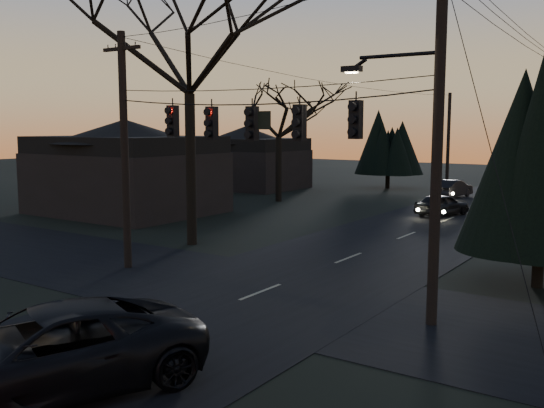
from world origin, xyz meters
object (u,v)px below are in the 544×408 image
Objects in this scene: utility_pole_far_l at (447,187)px; sedan_oncoming_a at (442,205)px; evergreen_right at (544,159)px; suv_near at (47,353)px; bare_tree_left at (188,31)px; sedan_oncoming_b at (453,189)px; utility_pole_right at (431,324)px; utility_pole_left at (128,268)px.

utility_pole_far_l reaches higher than sedan_oncoming_a.
suv_near is at bearing -114.28° from evergreen_right.
bare_tree_left is 25.95m from sedan_oncoming_b.
utility_pole_right is 16.24m from bare_tree_left.
utility_pole_left reaches higher than suv_near.
bare_tree_left is 3.38× the size of sedan_oncoming_b.
evergreen_right is (13.03, -30.43, 4.16)m from utility_pole_far_l.
evergreen_right is 1.84× the size of sedan_oncoming_b.
sedan_oncoming_a is at bearing 113.00° from sedan_oncoming_b.
utility_pole_left is at bearing 93.27° from sedan_oncoming_b.
utility_pole_right is 1.18× the size of utility_pole_left.
sedan_oncoming_b is at bearing 80.96° from bare_tree_left.
evergreen_right is at bearing 3.56° from bare_tree_left.
bare_tree_left is (-1.05, -31.31, 9.18)m from utility_pole_far_l.
bare_tree_left is at bearing -91.92° from utility_pole_far_l.
evergreen_right is at bearing 122.49° from sedan_oncoming_b.
suv_near is at bearing -119.69° from utility_pole_right.
utility_pole_far_l is 2.13× the size of sedan_oncoming_a.
sedan_oncoming_a is at bearing 119.51° from evergreen_right.
evergreen_right is at bearing 23.14° from utility_pole_left.
sedan_oncoming_b is (-4.00, 37.14, -0.20)m from suv_near.
suv_near is 1.55× the size of sedan_oncoming_b.
utility_pole_right is at bearing 115.57° from sedan_oncoming_b.
bare_tree_left reaches higher than suv_near.
utility_pole_right is at bearing -105.37° from evergreen_right.
evergreen_right is at bearing 88.31° from suv_near.
utility_pole_left is 1.41× the size of suv_near.
sedan_oncoming_b is (-10.23, 23.32, -3.52)m from evergreen_right.
utility_pole_left is at bearing -156.86° from evergreen_right.
bare_tree_left reaches higher than sedan_oncoming_a.
utility_pole_far_l is (-11.50, 36.00, 0.00)m from utility_pole_right.
utility_pole_far_l is at bearing 90.00° from utility_pole_left.
utility_pole_far_l is 44.77m from suv_near.
utility_pole_right is 0.76× the size of bare_tree_left.
bare_tree_left is at bearing 143.85° from suv_near.
bare_tree_left is 14.98m from evergreen_right.
utility_pole_right is 2.57× the size of sedan_oncoming_b.
suv_near reaches higher than sedan_oncoming_b.
utility_pole_left is 10.72m from suv_near.
sedan_oncoming_a is (5.20, -16.60, 0.64)m from utility_pole_far_l.
utility_pole_left reaches higher than sedan_oncoming_a.
utility_pole_right reaches higher than suv_near.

